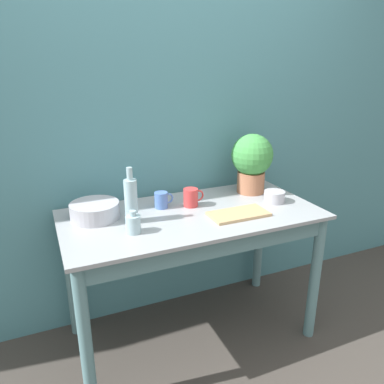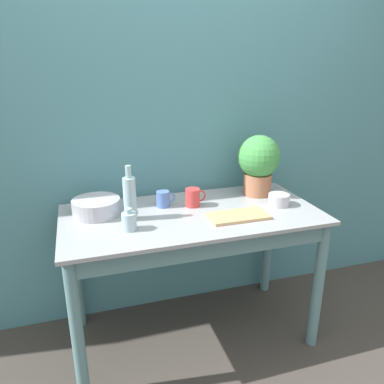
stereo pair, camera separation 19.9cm
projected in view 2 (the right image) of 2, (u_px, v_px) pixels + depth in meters
The scene contains 11 objects.
ground_plane at pixel (211, 375), 1.99m from camera, with size 12.00×12.00×0.00m, color #3D3833.
wall_back at pixel (173, 127), 2.26m from camera, with size 6.00×0.05×2.40m.
counter_table at pixel (193, 240), 2.06m from camera, with size 1.39×0.68×0.80m.
potted_plant at pixel (259, 162), 2.25m from camera, with size 0.26×0.26×0.37m.
bowl_wash_large at pixel (96, 207), 2.00m from camera, with size 0.25×0.25×0.09m.
bottle_tall at pixel (130, 198), 1.91m from camera, with size 0.07×0.07×0.29m.
bottle_short at pixel (129, 221), 1.81m from camera, with size 0.07×0.07×0.11m.
mug_blue at pixel (163, 199), 2.11m from camera, with size 0.11×0.07×0.09m.
mug_red at pixel (193, 197), 2.11m from camera, with size 0.12×0.08×0.10m.
bowl_small_steel at pixel (279, 200), 2.13m from camera, with size 0.12×0.12×0.07m.
tray_board at pixel (238, 216), 1.97m from camera, with size 0.32×0.16×0.02m.
Camera 2 is at (-0.56, -1.45, 1.57)m, focal length 35.00 mm.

